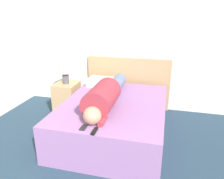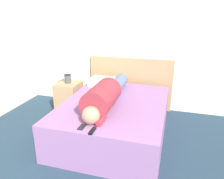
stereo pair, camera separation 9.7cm
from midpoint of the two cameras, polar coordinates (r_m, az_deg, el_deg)
name	(u,v)px [view 2 (the right image)]	position (r m, az deg, el deg)	size (l,w,h in m)	color
wall_back	(145,41)	(4.11, 9.42, 12.44)	(6.01, 0.06, 2.60)	silver
bed	(115,118)	(3.35, 1.54, -7.56)	(1.48, 1.92, 0.53)	#936699
headboard	(130,83)	(4.26, 5.38, 1.68)	(1.60, 0.04, 0.98)	tan
nightstand	(69,98)	(4.13, -10.48, -2.11)	(0.39, 0.45, 0.58)	tan
table_lamp	(67,70)	(3.97, -10.96, 5.15)	(0.24, 0.24, 0.38)	#4C4C51
person_lying	(106,95)	(3.07, -0.78, -1.49)	(0.37, 1.67, 0.37)	tan
pillow_near_headboard	(107,82)	(3.94, -0.72, 1.93)	(0.60, 0.34, 0.13)	silver
tv_remote	(92,131)	(2.48, -4.00, -10.72)	(0.04, 0.15, 0.02)	black
cell_phone	(82,127)	(2.58, -6.79, -9.70)	(0.06, 0.13, 0.01)	black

